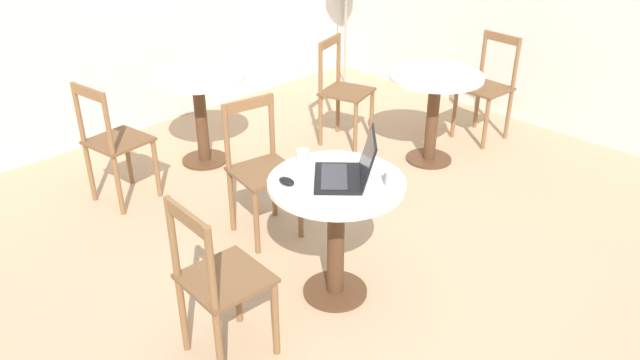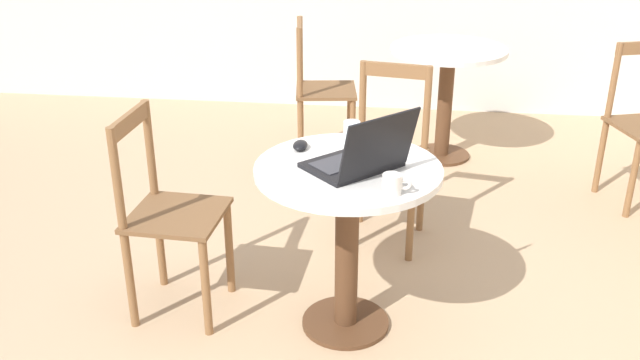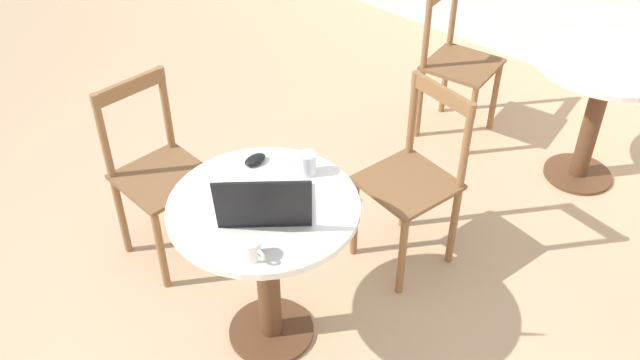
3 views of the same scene
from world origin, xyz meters
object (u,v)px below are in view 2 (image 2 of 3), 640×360
at_px(laptop, 360,158).
at_px(mouse, 300,145).
at_px(cafe_table_near, 347,209).
at_px(chair_far_left, 320,92).
at_px(drinking_glass, 352,132).
at_px(mug, 393,184).
at_px(cafe_table_far, 447,76).
at_px(chair_near_left, 168,216).
at_px(chair_near_back, 388,157).

relative_size(laptop, mouse, 4.63).
bearing_deg(mouse, laptop, -36.52).
bearing_deg(cafe_table_near, chair_far_left, 100.43).
distance_m(laptop, drinking_glass, 0.29).
bearing_deg(mouse, mug, -44.62).
bearing_deg(cafe_table_far, drinking_glass, -105.59).
relative_size(chair_far_left, drinking_glass, 9.63).
xyz_separation_m(cafe_table_near, mouse, (-0.21, 0.16, 0.20)).
bearing_deg(cafe_table_near, laptop, -35.03).
bearing_deg(mug, chair_near_left, 164.12).
height_order(chair_far_left, mug, chair_far_left).
bearing_deg(chair_far_left, drinking_glass, -78.22).
xyz_separation_m(chair_far_left, laptop, (0.39, -1.88, 0.34)).
distance_m(chair_near_back, laptop, 0.91).
bearing_deg(laptop, drinking_glass, 100.84).
bearing_deg(laptop, chair_far_left, 101.63).
height_order(cafe_table_far, mouse, mouse).
relative_size(chair_near_left, mug, 8.63).
height_order(cafe_table_far, drinking_glass, drinking_glass).
xyz_separation_m(cafe_table_far, mug, (-0.29, -2.19, 0.22)).
relative_size(chair_far_left, laptop, 1.96).
relative_size(chair_near_left, mouse, 9.07).
xyz_separation_m(cafe_table_far, mouse, (-0.68, -1.80, 0.20)).
distance_m(chair_near_left, chair_far_left, 1.86).
bearing_deg(drinking_glass, chair_near_left, -164.37).
bearing_deg(laptop, mug, -55.89).
bearing_deg(laptop, mouse, 143.48).
height_order(chair_far_left, mouse, chair_far_left).
relative_size(cafe_table_far, drinking_glass, 7.88).
distance_m(laptop, mug, 0.23).
xyz_separation_m(chair_near_back, chair_far_left, (-0.48, 1.04, 0.00)).
bearing_deg(chair_near_left, cafe_table_far, 57.29).
bearing_deg(chair_far_left, cafe_table_far, 7.94).
relative_size(cafe_table_near, mug, 7.07).
bearing_deg(drinking_glass, cafe_table_near, -88.24).
distance_m(chair_near_back, mouse, 0.79).
xyz_separation_m(cafe_table_near, chair_far_left, (-0.34, 1.85, -0.10)).
distance_m(cafe_table_near, chair_far_left, 1.88).
distance_m(cafe_table_near, chair_near_left, 0.77).
xyz_separation_m(cafe_table_near, chair_near_back, (0.14, 0.81, -0.10)).
bearing_deg(mouse, chair_near_left, -168.07).
xyz_separation_m(chair_far_left, drinking_glass, (0.33, -1.60, 0.33)).
bearing_deg(cafe_table_far, laptop, -101.93).
relative_size(mouse, drinking_glass, 1.06).
bearing_deg(chair_near_back, cafe_table_near, -99.51).
distance_m(laptop, mouse, 0.32).
distance_m(cafe_table_near, mouse, 0.33).
bearing_deg(chair_far_left, mug, -75.98).
bearing_deg(chair_far_left, cafe_table_near, -79.57).
relative_size(cafe_table_near, laptop, 1.60).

